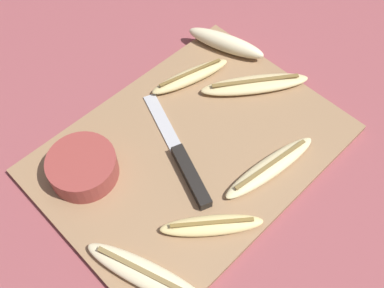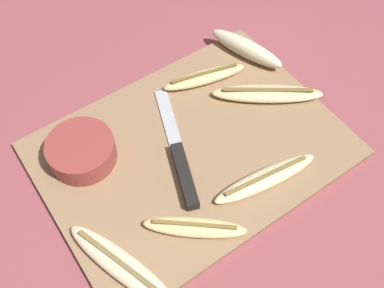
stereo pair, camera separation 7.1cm
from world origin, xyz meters
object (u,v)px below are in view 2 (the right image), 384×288
(knife, at_px, (181,165))
(banana_pale_long, at_px, (122,265))
(banana_bright_far, at_px, (246,48))
(banana_soft_right, at_px, (266,178))
(banana_mellow_near, at_px, (267,94))
(banana_golden_short, at_px, (195,227))
(prep_bowl, at_px, (82,151))
(banana_spotted_left, at_px, (204,77))

(knife, relative_size, banana_pale_long, 1.21)
(banana_bright_far, height_order, banana_soft_right, banana_bright_far)
(knife, xyz_separation_m, banana_mellow_near, (0.21, 0.04, 0.00))
(banana_pale_long, height_order, banana_golden_short, banana_pale_long)
(banana_bright_far, bearing_deg, banana_soft_right, -122.11)
(knife, distance_m, banana_soft_right, 0.14)
(banana_bright_far, xyz_separation_m, banana_pale_long, (-0.41, -0.23, -0.01))
(banana_bright_far, bearing_deg, prep_bowl, -174.83)
(banana_bright_far, bearing_deg, banana_spotted_left, -175.01)
(knife, distance_m, banana_spotted_left, 0.19)
(banana_spotted_left, relative_size, banana_golden_short, 1.15)
(banana_spotted_left, height_order, banana_golden_short, banana_spotted_left)
(knife, relative_size, banana_soft_right, 1.27)
(banana_bright_far, relative_size, banana_soft_right, 0.86)
(banana_bright_far, distance_m, banana_pale_long, 0.47)
(banana_bright_far, relative_size, banana_pale_long, 0.81)
(banana_spotted_left, distance_m, banana_pale_long, 0.37)
(banana_soft_right, relative_size, banana_golden_short, 1.33)
(banana_spotted_left, xyz_separation_m, banana_pale_long, (-0.30, -0.22, 0.00))
(knife, xyz_separation_m, banana_golden_short, (-0.04, -0.10, 0.00))
(banana_bright_far, height_order, banana_spotted_left, banana_bright_far)
(banana_pale_long, bearing_deg, banana_soft_right, -1.60)
(banana_bright_far, bearing_deg, knife, -150.08)
(banana_mellow_near, relative_size, banana_pale_long, 0.95)
(banana_mellow_near, distance_m, banana_spotted_left, 0.12)
(prep_bowl, bearing_deg, banana_golden_short, -69.56)
(knife, relative_size, banana_bright_far, 1.48)
(banana_bright_far, xyz_separation_m, prep_bowl, (-0.37, -0.03, 0.00))
(banana_pale_long, xyz_separation_m, banana_golden_short, (0.12, -0.01, -0.00))
(knife, bearing_deg, banana_pale_long, -130.69)
(knife, distance_m, prep_bowl, 0.16)
(banana_spotted_left, relative_size, banana_pale_long, 0.82)
(banana_pale_long, distance_m, prep_bowl, 0.20)
(banana_bright_far, bearing_deg, banana_pale_long, -150.43)
(banana_mellow_near, height_order, banana_spotted_left, same)
(knife, relative_size, banana_spotted_left, 1.47)
(prep_bowl, bearing_deg, banana_spotted_left, 5.25)
(banana_golden_short, bearing_deg, banana_soft_right, 1.65)
(knife, distance_m, banana_golden_short, 0.11)
(banana_mellow_near, bearing_deg, banana_golden_short, -151.85)
(banana_mellow_near, distance_m, banana_golden_short, 0.29)
(banana_soft_right, bearing_deg, banana_golden_short, -178.35)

